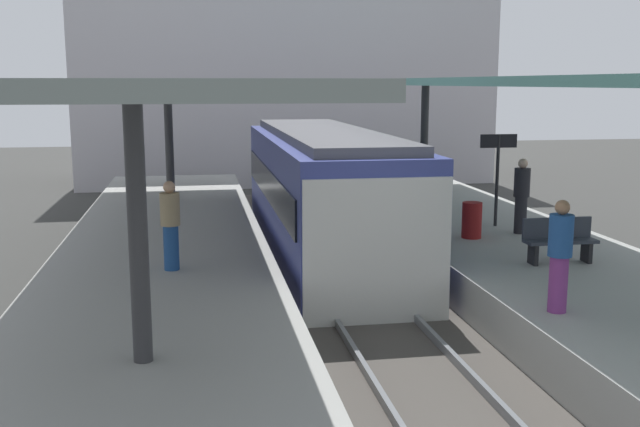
# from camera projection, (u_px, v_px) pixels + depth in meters

# --- Properties ---
(ground_plane) EXTENTS (80.00, 80.00, 0.00)m
(ground_plane) POSITION_uv_depth(u_px,v_px,m) (356.00, 307.00, 14.74)
(ground_plane) COLOR #383835
(platform_left) EXTENTS (4.40, 28.00, 1.00)m
(platform_left) POSITION_uv_depth(u_px,v_px,m) (161.00, 291.00, 14.02)
(platform_left) COLOR #9E9E99
(platform_left) RESTS_ON ground_plane
(platform_right) EXTENTS (4.40, 28.00, 1.00)m
(platform_right) POSITION_uv_depth(u_px,v_px,m) (535.00, 274.00, 15.29)
(platform_right) COLOR #9E9E99
(platform_right) RESTS_ON ground_plane
(track_ballast) EXTENTS (3.20, 28.00, 0.20)m
(track_ballast) POSITION_uv_depth(u_px,v_px,m) (356.00, 302.00, 14.72)
(track_ballast) COLOR #4C4742
(track_ballast) RESTS_ON ground_plane
(rail_near_side) EXTENTS (0.08, 28.00, 0.14)m
(rail_near_side) POSITION_uv_depth(u_px,v_px,m) (321.00, 295.00, 14.58)
(rail_near_side) COLOR slate
(rail_near_side) RESTS_ON track_ballast
(rail_far_side) EXTENTS (0.08, 28.00, 0.14)m
(rail_far_side) POSITION_uv_depth(u_px,v_px,m) (391.00, 292.00, 14.81)
(rail_far_side) COLOR slate
(rail_far_side) RESTS_ON track_ballast
(commuter_train) EXTENTS (2.78, 10.81, 3.10)m
(commuter_train) POSITION_uv_depth(u_px,v_px,m) (324.00, 194.00, 18.01)
(commuter_train) COLOR #38428C
(commuter_train) RESTS_ON track_ballast
(canopy_left) EXTENTS (4.18, 21.00, 3.44)m
(canopy_left) POSITION_uv_depth(u_px,v_px,m) (157.00, 88.00, 14.72)
(canopy_left) COLOR #333335
(canopy_left) RESTS_ON platform_left
(canopy_right) EXTENTS (4.18, 21.00, 3.51)m
(canopy_right) POSITION_uv_depth(u_px,v_px,m) (515.00, 84.00, 15.96)
(canopy_right) COLOR #333335
(canopy_right) RESTS_ON platform_right
(platform_bench) EXTENTS (1.40, 0.41, 0.86)m
(platform_bench) POSITION_uv_depth(u_px,v_px,m) (559.00, 239.00, 14.12)
(platform_bench) COLOR black
(platform_bench) RESTS_ON platform_right
(platform_sign) EXTENTS (0.90, 0.08, 2.21)m
(platform_sign) POSITION_uv_depth(u_px,v_px,m) (498.00, 159.00, 17.55)
(platform_sign) COLOR #262628
(platform_sign) RESTS_ON platform_right
(litter_bin) EXTENTS (0.44, 0.44, 0.80)m
(litter_bin) POSITION_uv_depth(u_px,v_px,m) (472.00, 220.00, 16.39)
(litter_bin) COLOR maroon
(litter_bin) RESTS_ON platform_right
(passenger_near_bench) EXTENTS (0.36, 0.36, 1.71)m
(passenger_near_bench) POSITION_uv_depth(u_px,v_px,m) (560.00, 254.00, 10.99)
(passenger_near_bench) COLOR #7A337A
(passenger_near_bench) RESTS_ON platform_right
(passenger_mid_platform) EXTENTS (0.36, 0.36, 1.66)m
(passenger_mid_platform) POSITION_uv_depth(u_px,v_px,m) (170.00, 224.00, 13.50)
(passenger_mid_platform) COLOR navy
(passenger_mid_platform) RESTS_ON platform_left
(passenger_far_end) EXTENTS (0.36, 0.36, 1.72)m
(passenger_far_end) POSITION_uv_depth(u_px,v_px,m) (521.00, 195.00, 16.80)
(passenger_far_end) COLOR #232328
(passenger_far_end) RESTS_ON platform_right
(station_building_backdrop) EXTENTS (18.00, 6.00, 11.00)m
(station_building_backdrop) POSITION_uv_depth(u_px,v_px,m) (284.00, 58.00, 33.36)
(station_building_backdrop) COLOR #B7B2B7
(station_building_backdrop) RESTS_ON ground_plane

